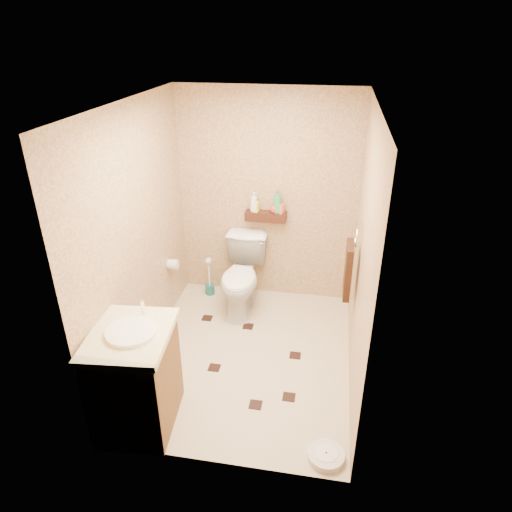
# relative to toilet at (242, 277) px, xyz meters

# --- Properties ---
(ground) EXTENTS (2.50, 2.50, 0.00)m
(ground) POSITION_rel_toilet_xyz_m (0.21, -0.83, -0.41)
(ground) COLOR #C1B48D
(ground) RESTS_ON ground
(wall_back) EXTENTS (2.00, 0.04, 2.40)m
(wall_back) POSITION_rel_toilet_xyz_m (0.21, 0.42, 0.79)
(wall_back) COLOR tan
(wall_back) RESTS_ON ground
(wall_front) EXTENTS (2.00, 0.04, 2.40)m
(wall_front) POSITION_rel_toilet_xyz_m (0.21, -2.08, 0.79)
(wall_front) COLOR tan
(wall_front) RESTS_ON ground
(wall_left) EXTENTS (0.04, 2.50, 2.40)m
(wall_left) POSITION_rel_toilet_xyz_m (-0.79, -0.83, 0.79)
(wall_left) COLOR tan
(wall_left) RESTS_ON ground
(wall_right) EXTENTS (0.04, 2.50, 2.40)m
(wall_right) POSITION_rel_toilet_xyz_m (1.21, -0.83, 0.79)
(wall_right) COLOR tan
(wall_right) RESTS_ON ground
(ceiling) EXTENTS (2.00, 2.50, 0.02)m
(ceiling) POSITION_rel_toilet_xyz_m (0.21, -0.83, 1.99)
(ceiling) COLOR silver
(ceiling) RESTS_ON wall_back
(wall_shelf) EXTENTS (0.46, 0.14, 0.10)m
(wall_shelf) POSITION_rel_toilet_xyz_m (0.21, 0.34, 0.61)
(wall_shelf) COLOR #3A1A0F
(wall_shelf) RESTS_ON wall_back
(floor_accents) EXTENTS (1.14, 1.30, 0.01)m
(floor_accents) POSITION_rel_toilet_xyz_m (0.25, -0.87, -0.41)
(floor_accents) COLOR black
(floor_accents) RESTS_ON ground
(toilet) EXTENTS (0.47, 0.81, 0.83)m
(toilet) POSITION_rel_toilet_xyz_m (0.00, 0.00, 0.00)
(toilet) COLOR white
(toilet) RESTS_ON ground
(vanity) EXTENTS (0.66, 0.78, 1.02)m
(vanity) POSITION_rel_toilet_xyz_m (-0.49, -1.78, 0.04)
(vanity) COLOR brown
(vanity) RESTS_ON ground
(bathroom_scale) EXTENTS (0.36, 0.36, 0.06)m
(bathroom_scale) POSITION_rel_toilet_xyz_m (1.03, -1.90, -0.39)
(bathroom_scale) COLOR silver
(bathroom_scale) RESTS_ON ground
(toilet_brush) EXTENTS (0.11, 0.11, 0.49)m
(toilet_brush) POSITION_rel_toilet_xyz_m (-0.45, 0.24, -0.24)
(toilet_brush) COLOR #175F5A
(toilet_brush) RESTS_ON ground
(towel_ring) EXTENTS (0.12, 0.30, 0.76)m
(towel_ring) POSITION_rel_toilet_xyz_m (1.13, -0.58, 0.53)
(towel_ring) COLOR silver
(towel_ring) RESTS_ON wall_right
(toilet_paper) EXTENTS (0.12, 0.11, 0.12)m
(toilet_paper) POSITION_rel_toilet_xyz_m (-0.73, -0.18, 0.19)
(toilet_paper) COLOR silver
(toilet_paper) RESTS_ON wall_left
(bottle_a) EXTENTS (0.12, 0.12, 0.23)m
(bottle_a) POSITION_rel_toilet_xyz_m (0.08, 0.34, 0.77)
(bottle_a) COLOR silver
(bottle_a) RESTS_ON wall_shelf
(bottle_b) EXTENTS (0.09, 0.09, 0.16)m
(bottle_b) POSITION_rel_toilet_xyz_m (0.09, 0.34, 0.74)
(bottle_b) COLOR #F6FF35
(bottle_b) RESTS_ON wall_shelf
(bottle_c) EXTENTS (0.14, 0.14, 0.13)m
(bottle_c) POSITION_rel_toilet_xyz_m (0.31, 0.34, 0.72)
(bottle_c) COLOR red
(bottle_c) RESTS_ON wall_shelf
(bottle_d) EXTENTS (0.12, 0.12, 0.26)m
(bottle_d) POSITION_rel_toilet_xyz_m (0.34, 0.34, 0.79)
(bottle_d) COLOR #30904E
(bottle_d) RESTS_ON wall_shelf
(bottle_e) EXTENTS (0.10, 0.10, 0.17)m
(bottle_e) POSITION_rel_toilet_xyz_m (0.37, 0.34, 0.74)
(bottle_e) COLOR #D96648
(bottle_e) RESTS_ON wall_shelf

